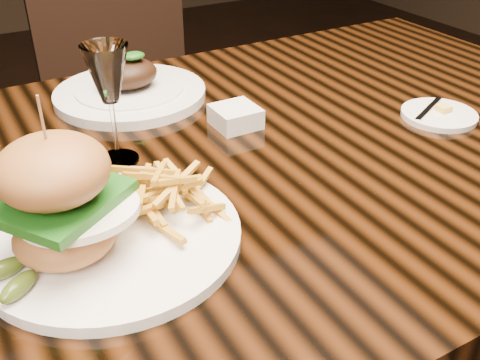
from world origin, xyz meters
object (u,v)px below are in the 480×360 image
far_dish (130,90)px  chair_far (125,81)px  dining_table (210,201)px  wine_glass (108,78)px  burger_plate (99,210)px

far_dish → chair_far: size_ratio=0.30×
dining_table → wine_glass: (-0.12, 0.06, 0.21)m
burger_plate → far_dish: bearing=43.7°
wine_glass → chair_far: 0.94m
dining_table → chair_far: size_ratio=1.68×
dining_table → chair_far: (0.16, 0.89, -0.13)m
dining_table → burger_plate: burger_plate is taller
wine_glass → dining_table: bearing=-27.4°
dining_table → wine_glass: wine_glass is taller
wine_glass → chair_far: size_ratio=0.19×
burger_plate → far_dish: 0.45m
burger_plate → far_dish: (0.18, 0.41, -0.03)m
chair_far → far_dish: bearing=-102.6°
burger_plate → far_dish: size_ratio=1.11×
far_dish → chair_far: chair_far is taller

